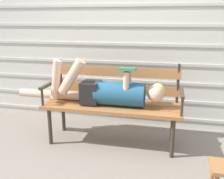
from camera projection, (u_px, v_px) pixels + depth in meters
ground_plane at (109, 149)px, 2.89m from camera, size 12.00×12.00×0.00m
house_siding at (123, 44)px, 3.39m from camera, size 4.82×0.08×2.18m
park_bench at (113, 99)px, 2.99m from camera, size 1.56×0.51×0.92m
reclining_person at (107, 91)px, 2.91m from camera, size 1.76×0.27×0.53m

